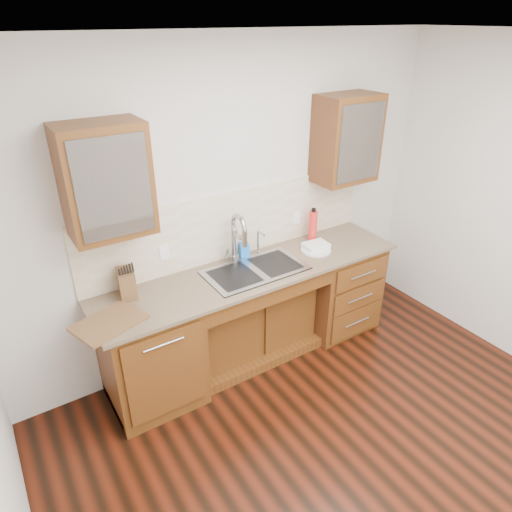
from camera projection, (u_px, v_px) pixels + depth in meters
ground at (364, 475)px, 3.17m from camera, size 4.00×3.50×0.10m
ceiling at (441, 23)px, 1.86m from camera, size 4.00×3.50×0.10m
wall_back at (231, 206)px, 3.85m from camera, size 4.00×0.10×2.70m
base_cabinet_left at (151, 354)px, 3.56m from camera, size 0.70×0.62×0.88m
base_cabinet_center at (248, 319)px, 4.12m from camera, size 1.20×0.44×0.70m
base_cabinet_right at (335, 285)px, 4.46m from camera, size 0.70×0.62×0.88m
countertop at (254, 271)px, 3.79m from camera, size 2.70×0.65×0.03m
backsplash at (235, 224)px, 3.88m from camera, size 2.70×0.02×0.59m
sink at (255, 279)px, 3.81m from camera, size 0.84×0.46×0.19m
faucet at (234, 240)px, 3.81m from camera, size 0.04×0.04×0.40m
filter_tap at (258, 242)px, 3.98m from camera, size 0.02×0.02×0.24m
upper_cabinet_left at (105, 181)px, 2.97m from camera, size 0.55×0.34×0.75m
upper_cabinet_right at (346, 139)px, 3.97m from camera, size 0.55×0.34×0.75m
outlet_left at (164, 253)px, 3.60m from camera, size 0.08×0.01×0.12m
outlet_right at (296, 218)px, 4.21m from camera, size 0.08×0.01×0.12m
soap_bottle at (244, 247)px, 3.95m from camera, size 0.10×0.10×0.18m
water_bottle at (313, 226)px, 4.20m from camera, size 0.10×0.10×0.29m
plate at (316, 250)px, 4.08m from camera, size 0.30×0.30×0.01m
dish_towel at (316, 245)px, 4.11m from camera, size 0.23×0.18×0.04m
knife_block at (127, 283)px, 3.38m from camera, size 0.15×0.21×0.21m
cutting_board at (109, 323)px, 3.11m from camera, size 0.53×0.44×0.02m
cup_left_a at (99, 189)px, 2.96m from camera, size 0.17×0.17×0.11m
cup_left_b at (127, 185)px, 3.06m from camera, size 0.10×0.10×0.08m
cup_right_a at (342, 146)px, 3.97m from camera, size 0.15×0.15×0.09m
cup_right_b at (355, 143)px, 4.04m from camera, size 0.14×0.14×0.10m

